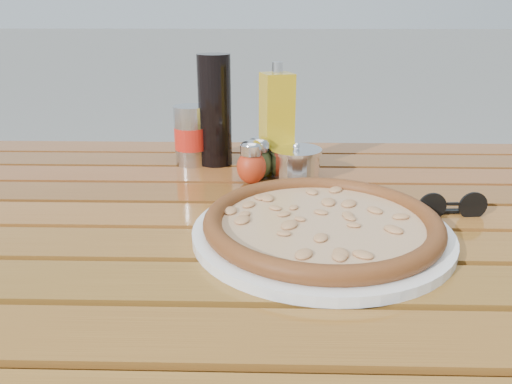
{
  "coord_description": "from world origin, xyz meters",
  "views": [
    {
      "loc": [
        0.02,
        -0.72,
        1.05
      ],
      "look_at": [
        0.0,
        0.02,
        0.78
      ],
      "focal_mm": 35.0,
      "sensor_mm": 36.0,
      "label": 1
    }
  ],
  "objects_px": {
    "dark_bottle": "(215,111)",
    "pizza": "(322,222)",
    "table": "(256,258)",
    "parmesan_tin": "(296,164)",
    "olive_oil_cruet": "(277,123)",
    "sunglasses": "(451,207)",
    "plate": "(321,232)",
    "soda_can": "(191,136)",
    "oregano_shaker": "(259,159)",
    "pepper_shaker": "(251,163)"
  },
  "relations": [
    {
      "from": "pizza",
      "to": "olive_oil_cruet",
      "type": "distance_m",
      "value": 0.32
    },
    {
      "from": "soda_can",
      "to": "parmesan_tin",
      "type": "xyz_separation_m",
      "value": [
        0.21,
        -0.09,
        -0.03
      ]
    },
    {
      "from": "plate",
      "to": "pizza",
      "type": "height_order",
      "value": "pizza"
    },
    {
      "from": "table",
      "to": "plate",
      "type": "height_order",
      "value": "plate"
    },
    {
      "from": "pepper_shaker",
      "to": "dark_bottle",
      "type": "relative_size",
      "value": 0.37
    },
    {
      "from": "parmesan_tin",
      "to": "sunglasses",
      "type": "height_order",
      "value": "parmesan_tin"
    },
    {
      "from": "oregano_shaker",
      "to": "table",
      "type": "bearing_deg",
      "value": -90.47
    },
    {
      "from": "parmesan_tin",
      "to": "dark_bottle",
      "type": "bearing_deg",
      "value": 148.08
    },
    {
      "from": "pizza",
      "to": "dark_bottle",
      "type": "bearing_deg",
      "value": 117.42
    },
    {
      "from": "dark_bottle",
      "to": "soda_can",
      "type": "bearing_deg",
      "value": -175.01
    },
    {
      "from": "plate",
      "to": "sunglasses",
      "type": "bearing_deg",
      "value": 20.93
    },
    {
      "from": "plate",
      "to": "parmesan_tin",
      "type": "distance_m",
      "value": 0.26
    },
    {
      "from": "plate",
      "to": "dark_bottle",
      "type": "relative_size",
      "value": 1.64
    },
    {
      "from": "plate",
      "to": "dark_bottle",
      "type": "xyz_separation_m",
      "value": [
        -0.18,
        0.35,
        0.1
      ]
    },
    {
      "from": "pepper_shaker",
      "to": "parmesan_tin",
      "type": "bearing_deg",
      "value": 15.38
    },
    {
      "from": "oregano_shaker",
      "to": "plate",
      "type": "bearing_deg",
      "value": -70.29
    },
    {
      "from": "pepper_shaker",
      "to": "soda_can",
      "type": "relative_size",
      "value": 0.68
    },
    {
      "from": "plate",
      "to": "pepper_shaker",
      "type": "height_order",
      "value": "pepper_shaker"
    },
    {
      "from": "pepper_shaker",
      "to": "soda_can",
      "type": "distance_m",
      "value": 0.17
    },
    {
      "from": "soda_can",
      "to": "dark_bottle",
      "type": "bearing_deg",
      "value": 4.99
    },
    {
      "from": "dark_bottle",
      "to": "sunglasses",
      "type": "bearing_deg",
      "value": -35.04
    },
    {
      "from": "dark_bottle",
      "to": "pizza",
      "type": "bearing_deg",
      "value": -62.58
    },
    {
      "from": "plate",
      "to": "parmesan_tin",
      "type": "xyz_separation_m",
      "value": [
        -0.02,
        0.25,
        0.02
      ]
    },
    {
      "from": "plate",
      "to": "soda_can",
      "type": "xyz_separation_m",
      "value": [
        -0.23,
        0.35,
        0.05
      ]
    },
    {
      "from": "dark_bottle",
      "to": "sunglasses",
      "type": "xyz_separation_m",
      "value": [
        0.39,
        -0.27,
        -0.09
      ]
    },
    {
      "from": "plate",
      "to": "soda_can",
      "type": "height_order",
      "value": "soda_can"
    },
    {
      "from": "pepper_shaker",
      "to": "parmesan_tin",
      "type": "height_order",
      "value": "pepper_shaker"
    },
    {
      "from": "plate",
      "to": "pizza",
      "type": "bearing_deg",
      "value": -45.0
    },
    {
      "from": "pizza",
      "to": "olive_oil_cruet",
      "type": "height_order",
      "value": "olive_oil_cruet"
    },
    {
      "from": "soda_can",
      "to": "parmesan_tin",
      "type": "bearing_deg",
      "value": -24.39
    },
    {
      "from": "olive_oil_cruet",
      "to": "sunglasses",
      "type": "bearing_deg",
      "value": -40.07
    },
    {
      "from": "oregano_shaker",
      "to": "soda_can",
      "type": "relative_size",
      "value": 0.68
    },
    {
      "from": "dark_bottle",
      "to": "pepper_shaker",
      "type": "bearing_deg",
      "value": -57.61
    },
    {
      "from": "table",
      "to": "plate",
      "type": "relative_size",
      "value": 3.89
    },
    {
      "from": "oregano_shaker",
      "to": "pepper_shaker",
      "type": "bearing_deg",
      "value": -115.41
    },
    {
      "from": "plate",
      "to": "oregano_shaker",
      "type": "xyz_separation_m",
      "value": [
        -0.09,
        0.26,
        0.03
      ]
    },
    {
      "from": "pepper_shaker",
      "to": "olive_oil_cruet",
      "type": "relative_size",
      "value": 0.39
    },
    {
      "from": "table",
      "to": "dark_bottle",
      "type": "xyz_separation_m",
      "value": [
        -0.09,
        0.27,
        0.19
      ]
    },
    {
      "from": "table",
      "to": "parmesan_tin",
      "type": "distance_m",
      "value": 0.22
    },
    {
      "from": "soda_can",
      "to": "parmesan_tin",
      "type": "height_order",
      "value": "soda_can"
    },
    {
      "from": "table",
      "to": "oregano_shaker",
      "type": "bearing_deg",
      "value": 89.53
    },
    {
      "from": "olive_oil_cruet",
      "to": "parmesan_tin",
      "type": "distance_m",
      "value": 0.09
    },
    {
      "from": "plate",
      "to": "dark_bottle",
      "type": "distance_m",
      "value": 0.41
    },
    {
      "from": "table",
      "to": "olive_oil_cruet",
      "type": "height_order",
      "value": "olive_oil_cruet"
    },
    {
      "from": "soda_can",
      "to": "sunglasses",
      "type": "height_order",
      "value": "soda_can"
    },
    {
      "from": "oregano_shaker",
      "to": "olive_oil_cruet",
      "type": "bearing_deg",
      "value": 53.55
    },
    {
      "from": "pizza",
      "to": "sunglasses",
      "type": "height_order",
      "value": "sunglasses"
    },
    {
      "from": "oregano_shaker",
      "to": "dark_bottle",
      "type": "height_order",
      "value": "dark_bottle"
    },
    {
      "from": "pizza",
      "to": "olive_oil_cruet",
      "type": "xyz_separation_m",
      "value": [
        -0.06,
        0.3,
        0.07
      ]
    },
    {
      "from": "pizza",
      "to": "soda_can",
      "type": "distance_m",
      "value": 0.42
    }
  ]
}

